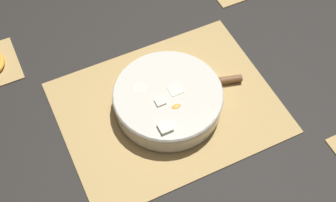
# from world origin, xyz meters

# --- Properties ---
(ground_plane) EXTENTS (6.00, 6.00, 0.00)m
(ground_plane) POSITION_xyz_m (0.00, 0.00, 0.00)
(ground_plane) COLOR black
(bamboo_mat_center) EXTENTS (0.50, 0.39, 0.01)m
(bamboo_mat_center) POSITION_xyz_m (0.00, 0.00, 0.00)
(bamboo_mat_center) COLOR tan
(bamboo_mat_center) RESTS_ON ground_plane
(fruit_salad_bowl) EXTENTS (0.25, 0.25, 0.06)m
(fruit_salad_bowl) POSITION_xyz_m (0.00, -0.00, 0.04)
(fruit_salad_bowl) COLOR silver
(fruit_salad_bowl) RESTS_ON bamboo_mat_center
(paring_knife) EXTENTS (0.14, 0.05, 0.02)m
(paring_knife) POSITION_xyz_m (0.16, -0.00, 0.01)
(paring_knife) COLOR silver
(paring_knife) RESTS_ON bamboo_mat_center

